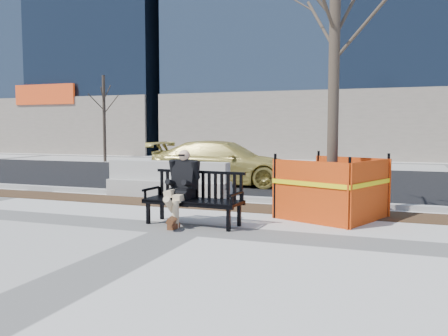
% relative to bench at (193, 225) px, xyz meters
% --- Properties ---
extents(ground, '(120.00, 120.00, 0.00)m').
position_rel_bench_xyz_m(ground, '(-0.01, -0.40, 0.00)').
color(ground, beige).
rests_on(ground, ground).
extents(mulch_strip, '(40.00, 1.20, 0.02)m').
position_rel_bench_xyz_m(mulch_strip, '(-0.01, 2.20, 0.00)').
color(mulch_strip, '#47301C').
rests_on(mulch_strip, ground).
extents(asphalt_street, '(60.00, 10.40, 0.01)m').
position_rel_bench_xyz_m(asphalt_street, '(-0.01, 8.40, 0.00)').
color(asphalt_street, black).
rests_on(asphalt_street, ground).
extents(curb, '(60.00, 0.25, 0.12)m').
position_rel_bench_xyz_m(curb, '(-0.01, 3.15, 0.06)').
color(curb, '#9E9B93').
rests_on(curb, ground).
extents(bench, '(1.96, 0.81, 1.02)m').
position_rel_bench_xyz_m(bench, '(0.00, 0.00, 0.00)').
color(bench, black).
rests_on(bench, ground).
extents(seated_man, '(0.66, 1.03, 1.40)m').
position_rel_bench_xyz_m(seated_man, '(-0.26, 0.07, 0.00)').
color(seated_man, black).
rests_on(seated_man, ground).
extents(tree_fence, '(3.43, 3.43, 6.56)m').
position_rel_bench_xyz_m(tree_fence, '(2.35, 1.65, 0.00)').
color(tree_fence, '#FC4E10').
rests_on(tree_fence, ground).
extents(sedan, '(4.94, 2.16, 1.41)m').
position_rel_bench_xyz_m(sedan, '(-1.70, 6.34, 0.00)').
color(sedan, tan).
rests_on(sedan, ground).
extents(jersey_barrier_left, '(3.38, 0.70, 0.97)m').
position_rel_bench_xyz_m(jersey_barrier_left, '(-2.10, 3.10, 0.00)').
color(jersey_barrier_left, '#ADAAA2').
rests_on(jersey_barrier_left, ground).
extents(far_tree_left, '(2.37, 2.37, 5.04)m').
position_rel_bench_xyz_m(far_tree_left, '(-11.49, 14.08, 0.00)').
color(far_tree_left, '#3E3228').
rests_on(far_tree_left, ground).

